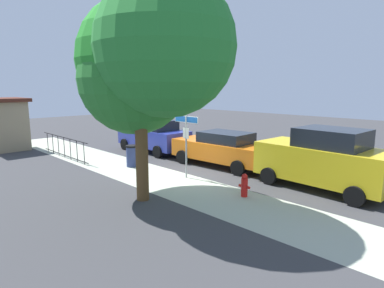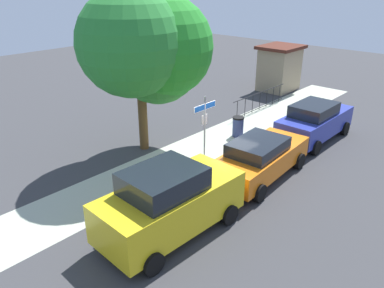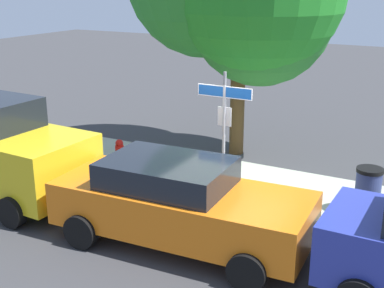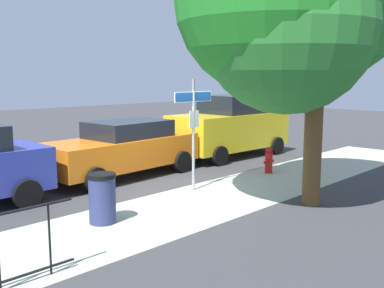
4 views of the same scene
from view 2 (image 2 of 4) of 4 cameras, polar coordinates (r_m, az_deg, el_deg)
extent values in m
plane|color=#38383A|center=(16.01, 3.85, -2.35)|extent=(60.00, 60.00, 0.00)
cube|color=#A8AE99|center=(18.18, 4.61, 0.94)|extent=(24.00, 2.60, 0.00)
cylinder|color=#9EA0A5|center=(15.40, 1.92, 2.26)|extent=(0.07, 0.07, 2.78)
cube|color=#144799|center=(15.08, 1.97, 5.64)|extent=(1.24, 0.02, 0.22)
cube|color=white|center=(15.08, 1.97, 5.64)|extent=(1.27, 0.02, 0.25)
cube|color=silver|center=(15.27, 1.88, 3.70)|extent=(0.32, 0.02, 0.42)
cylinder|color=brown|center=(16.64, -7.42, 3.94)|extent=(0.39, 0.39, 2.89)
sphere|color=#238626|center=(15.94, -4.44, 14.38)|extent=(4.17, 4.17, 4.17)
sphere|color=#29792C|center=(16.23, -5.24, 12.38)|extent=(3.63, 3.63, 3.63)
sphere|color=#287F30|center=(15.06, -9.29, 14.74)|extent=(4.16, 4.16, 4.16)
cube|color=gold|center=(11.24, -3.17, -9.22)|extent=(4.60, 2.10, 1.22)
cube|color=black|center=(10.60, -4.37, -5.56)|extent=(2.24, 1.78, 0.65)
cylinder|color=black|center=(13.05, -0.99, -7.22)|extent=(0.65, 0.24, 0.64)
cylinder|color=black|center=(11.96, 5.64, -10.54)|extent=(0.65, 0.24, 0.64)
cylinder|color=black|center=(11.47, -12.29, -12.73)|extent=(0.65, 0.24, 0.64)
cylinder|color=black|center=(10.22, -5.91, -17.51)|extent=(0.65, 0.24, 0.64)
cube|color=orange|center=(14.59, 10.30, -2.29)|extent=(4.73, 2.04, 0.80)
cube|color=black|center=(14.10, 9.93, -0.37)|extent=(2.31, 1.69, 0.47)
cylinder|color=black|center=(16.40, 10.22, -0.79)|extent=(0.65, 0.26, 0.64)
cylinder|color=black|center=(15.72, 15.87, -2.49)|extent=(0.65, 0.26, 0.64)
cylinder|color=black|center=(13.99, 3.79, -4.99)|extent=(0.65, 0.26, 0.64)
cylinder|color=black|center=(13.18, 10.15, -7.28)|extent=(0.65, 0.26, 0.64)
cube|color=#2A369A|center=(18.62, 18.02, 3.00)|extent=(4.54, 1.79, 0.95)
cube|color=black|center=(18.15, 17.93, 4.97)|extent=(2.18, 1.56, 0.53)
cylinder|color=black|center=(20.44, 17.56, 3.47)|extent=(0.64, 0.22, 0.64)
cylinder|color=black|center=(19.83, 22.05, 2.18)|extent=(0.64, 0.22, 0.64)
cylinder|color=black|center=(17.86, 13.15, 1.04)|extent=(0.64, 0.22, 0.64)
cylinder|color=black|center=(17.15, 18.17, -0.53)|extent=(0.64, 0.22, 0.64)
cylinder|color=black|center=(22.04, 10.27, 7.66)|extent=(5.11, 0.04, 0.04)
cylinder|color=black|center=(22.31, 10.10, 5.36)|extent=(5.11, 0.04, 0.04)
cylinder|color=black|center=(20.45, 6.83, 5.06)|extent=(0.03, 0.03, 1.05)
cylinder|color=black|center=(21.02, 8.00, 5.51)|extent=(0.03, 0.03, 1.05)
cylinder|color=black|center=(21.60, 9.12, 5.95)|extent=(0.03, 0.03, 1.05)
cylinder|color=black|center=(22.19, 10.17, 6.35)|extent=(0.03, 0.03, 1.05)
cylinder|color=black|center=(22.79, 11.18, 6.74)|extent=(0.03, 0.03, 1.05)
cylinder|color=black|center=(23.39, 12.13, 7.10)|extent=(0.03, 0.03, 1.05)
cylinder|color=black|center=(24.00, 13.04, 7.45)|extent=(0.03, 0.03, 1.05)
cube|color=#998466|center=(26.51, 13.00, 10.89)|extent=(2.50, 2.01, 2.76)
cube|color=#4C2319|center=(26.23, 13.30, 14.04)|extent=(2.86, 2.37, 0.20)
cylinder|color=red|center=(14.06, -6.79, -4.99)|extent=(0.22, 0.22, 0.62)
sphere|color=red|center=(13.89, -6.87, -3.65)|extent=(0.20, 0.20, 0.20)
cylinder|color=red|center=(13.96, -7.29, -5.11)|extent=(0.10, 0.09, 0.09)
cylinder|color=red|center=(14.14, -6.31, -4.65)|extent=(0.10, 0.09, 0.09)
cylinder|color=navy|center=(18.29, 6.94, 2.50)|extent=(0.52, 0.52, 0.90)
cylinder|color=black|center=(18.12, 7.02, 3.95)|extent=(0.55, 0.55, 0.08)
camera|label=1|loc=(18.33, -41.48, 7.01)|focal=30.39mm
camera|label=3|loc=(15.72, 44.67, 8.29)|focal=48.51mm
camera|label=4|loc=(25.57, 0.42, 14.32)|focal=41.52mm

